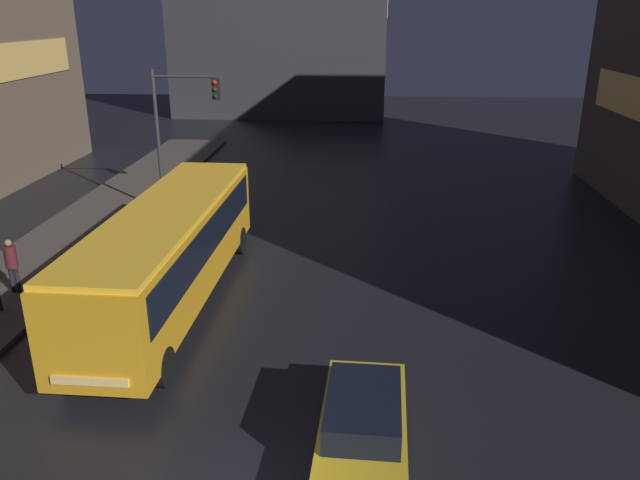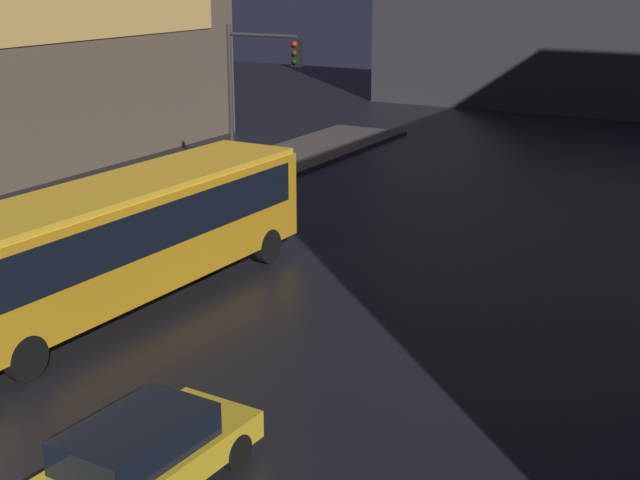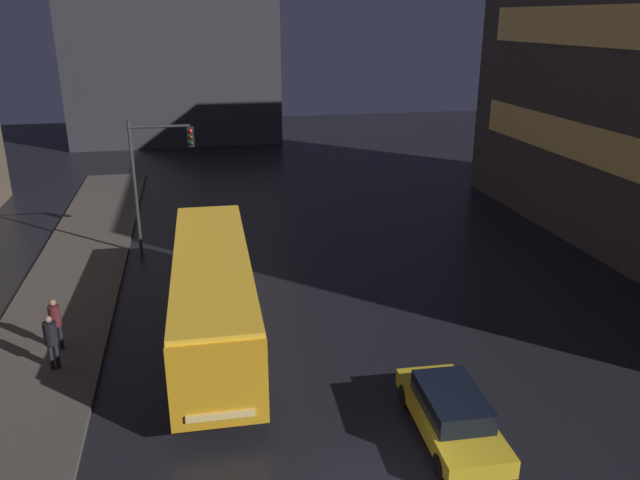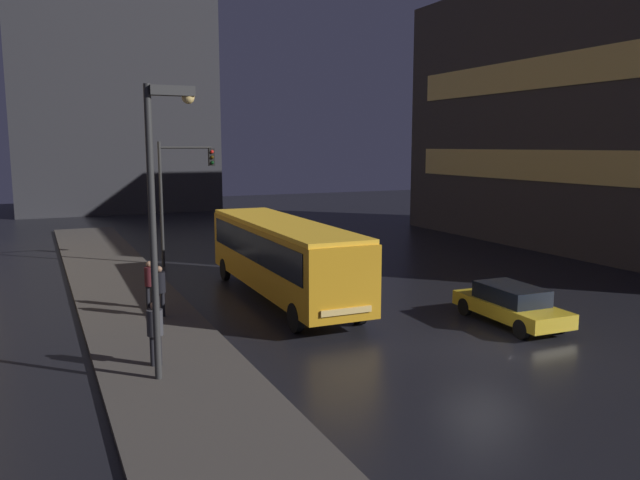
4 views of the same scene
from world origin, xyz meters
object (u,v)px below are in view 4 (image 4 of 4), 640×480
(pedestrian_near, at_px, (155,327))
(pedestrian_mid, at_px, (160,286))
(street_lamp_sidewalk, at_px, (161,187))
(pedestrian_far, at_px, (150,280))
(traffic_light_main, at_px, (179,183))
(bus_near, at_px, (282,252))
(car_taxi, at_px, (511,304))

(pedestrian_near, height_order, pedestrian_mid, pedestrian_mid)
(pedestrian_mid, height_order, street_lamp_sidewalk, street_lamp_sidewalk)
(pedestrian_mid, distance_m, pedestrian_far, 1.32)
(traffic_light_main, bearing_deg, pedestrian_near, -104.97)
(bus_near, xyz_separation_m, car_taxi, (5.92, -6.67, -1.24))
(pedestrian_near, distance_m, pedestrian_mid, 5.10)
(car_taxi, height_order, street_lamp_sidewalk, street_lamp_sidewalk)
(car_taxi, height_order, pedestrian_far, pedestrian_far)
(bus_near, bearing_deg, pedestrian_near, 46.23)
(car_taxi, bearing_deg, pedestrian_far, -29.21)
(car_taxi, relative_size, street_lamp_sidewalk, 0.60)
(pedestrian_far, relative_size, traffic_light_main, 0.28)
(bus_near, distance_m, traffic_light_main, 9.47)
(car_taxi, distance_m, street_lamp_sidewalk, 12.74)
(pedestrian_far, bearing_deg, pedestrian_near, -154.83)
(pedestrian_mid, relative_size, pedestrian_far, 1.02)
(car_taxi, height_order, pedestrian_mid, pedestrian_mid)
(traffic_light_main, xyz_separation_m, street_lamp_sidewalk, (-3.92, -16.10, 0.86))
(pedestrian_mid, height_order, pedestrian_far, pedestrian_mid)
(pedestrian_far, height_order, street_lamp_sidewalk, street_lamp_sidewalk)
(pedestrian_mid, distance_m, traffic_light_main, 10.95)
(bus_near, xyz_separation_m, pedestrian_near, (-6.14, -6.14, -0.70))
(pedestrian_near, relative_size, pedestrian_far, 1.01)
(pedestrian_mid, xyz_separation_m, traffic_light_main, (2.98, 10.10, 3.01))
(pedestrian_near, height_order, traffic_light_main, traffic_light_main)
(car_taxi, xyz_separation_m, pedestrian_mid, (-11.00, 5.52, 0.55))
(pedestrian_far, distance_m, street_lamp_sidewalk, 8.34)
(car_taxi, xyz_separation_m, pedestrian_near, (-12.05, 0.53, 0.54))
(traffic_light_main, height_order, street_lamp_sidewalk, street_lamp_sidewalk)
(pedestrian_near, bearing_deg, pedestrian_mid, 133.18)
(bus_near, relative_size, street_lamp_sidewalk, 1.58)
(pedestrian_near, bearing_deg, car_taxi, 52.55)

